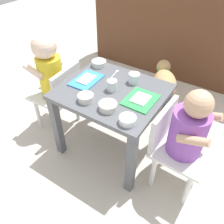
% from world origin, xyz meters
% --- Properties ---
extents(ground_plane, '(7.00, 7.00, 0.00)m').
position_xyz_m(ground_plane, '(0.00, 0.00, 0.00)').
color(ground_plane, beige).
extents(kitchen_cabinet_back, '(1.73, 0.33, 1.00)m').
position_xyz_m(kitchen_cabinet_back, '(0.00, 1.21, 0.50)').
color(kitchen_cabinet_back, '#56331E').
rests_on(kitchen_cabinet_back, ground).
extents(dining_table, '(0.58, 0.50, 0.47)m').
position_xyz_m(dining_table, '(0.00, 0.00, 0.38)').
color(dining_table, '#515459').
rests_on(dining_table, ground).
extents(seated_child_left, '(0.30, 0.30, 0.70)m').
position_xyz_m(seated_child_left, '(-0.45, -0.02, 0.44)').
color(seated_child_left, silver).
rests_on(seated_child_left, ground).
extents(seated_child_right, '(0.29, 0.29, 0.66)m').
position_xyz_m(seated_child_right, '(0.45, -0.03, 0.41)').
color(seated_child_right, silver).
rests_on(seated_child_right, ground).
extents(dog, '(0.32, 0.44, 0.30)m').
position_xyz_m(dog, '(0.08, 0.65, 0.20)').
color(dog, tan).
rests_on(dog, ground).
extents(food_tray_left, '(0.14, 0.21, 0.02)m').
position_xyz_m(food_tray_left, '(-0.18, -0.00, 0.47)').
color(food_tray_left, '#388CD8').
rests_on(food_tray_left, dining_table).
extents(food_tray_right, '(0.15, 0.19, 0.02)m').
position_xyz_m(food_tray_right, '(0.18, -0.00, 0.47)').
color(food_tray_right, green).
rests_on(food_tray_right, dining_table).
extents(water_cup_left, '(0.07, 0.07, 0.06)m').
position_xyz_m(water_cup_left, '(0.07, 0.13, 0.49)').
color(water_cup_left, white).
rests_on(water_cup_left, dining_table).
extents(water_cup_right, '(0.06, 0.06, 0.06)m').
position_xyz_m(water_cup_right, '(-0.00, -0.00, 0.50)').
color(water_cup_right, white).
rests_on(water_cup_right, dining_table).
extents(cereal_bowl_right_side, '(0.09, 0.09, 0.04)m').
position_xyz_m(cereal_bowl_right_side, '(0.07, -0.15, 0.49)').
color(cereal_bowl_right_side, silver).
rests_on(cereal_bowl_right_side, dining_table).
extents(veggie_bowl_near, '(0.08, 0.08, 0.04)m').
position_xyz_m(veggie_bowl_near, '(0.21, -0.19, 0.49)').
color(veggie_bowl_near, white).
rests_on(veggie_bowl_near, dining_table).
extents(cereal_bowl_left_side, '(0.09, 0.09, 0.04)m').
position_xyz_m(cereal_bowl_left_side, '(-0.22, 0.19, 0.49)').
color(cereal_bowl_left_side, silver).
rests_on(cereal_bowl_left_side, dining_table).
extents(veggie_bowl_far, '(0.08, 0.08, 0.04)m').
position_xyz_m(veggie_bowl_far, '(-0.06, -0.16, 0.49)').
color(veggie_bowl_far, silver).
rests_on(veggie_bowl_far, dining_table).
extents(spoon_by_left_tray, '(0.03, 0.10, 0.01)m').
position_xyz_m(spoon_by_left_tray, '(-0.08, 0.16, 0.47)').
color(spoon_by_left_tray, silver).
rests_on(spoon_by_left_tray, dining_table).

